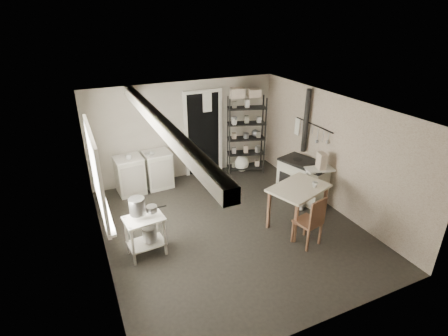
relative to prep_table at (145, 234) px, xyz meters
name	(u,v)px	position (x,y,z in m)	size (l,w,h in m)	color
floor	(231,227)	(1.62, 0.14, -0.40)	(5.00, 5.00, 0.00)	black
ceiling	(232,108)	(1.62, 0.14, 1.90)	(5.00, 5.00, 0.00)	silver
wall_back	(185,131)	(1.62, 2.64, 0.75)	(4.50, 0.02, 2.30)	#B1A897
wall_front	(324,255)	(1.62, -2.36, 0.75)	(4.50, 0.02, 2.30)	#B1A897
wall_left	(98,198)	(-0.63, 0.14, 0.75)	(0.02, 5.00, 2.30)	#B1A897
wall_right	(332,152)	(3.87, 0.14, 0.75)	(0.02, 5.00, 2.30)	#B1A897
window	(95,172)	(-0.60, 0.34, 1.10)	(0.12, 1.76, 1.28)	white
doorway	(204,134)	(2.07, 2.61, 0.60)	(0.96, 0.10, 2.08)	white
ceiling_beam	(160,123)	(0.42, 0.14, 1.80)	(0.18, 5.00, 0.18)	white
wallpaper_panel	(332,152)	(3.86, 0.14, 0.75)	(0.01, 5.00, 2.30)	#B9AA96
utensil_rail	(313,125)	(3.81, 0.74, 1.15)	(0.06, 1.20, 0.44)	#B3B2B5
prep_table	(145,234)	(0.00, 0.00, 0.00)	(0.62, 0.44, 0.71)	white
stockpot	(137,206)	(-0.08, 0.01, 0.54)	(0.26, 0.26, 0.27)	#B3B2B5
saucepan	(152,209)	(0.14, -0.01, 0.45)	(0.18, 0.18, 0.10)	#B3B2B5
bucket	(150,234)	(0.07, -0.01, -0.02)	(0.23, 0.23, 0.25)	#B3B2B5
base_cabinets	(144,171)	(0.51, 2.32, 0.06)	(1.28, 0.55, 0.84)	beige
mixing_bowl	(149,151)	(0.66, 2.23, 0.55)	(0.28, 0.28, 0.07)	silver
counter_cup	(128,154)	(0.19, 2.16, 0.57)	(0.13, 0.13, 0.10)	silver
shelf_rack	(246,136)	(3.03, 2.22, 0.55)	(0.90, 0.35, 1.90)	black
shelf_jar	(234,121)	(2.70, 2.22, 0.97)	(0.08, 0.09, 0.19)	silver
storage_box_a	(237,93)	(2.79, 2.27, 1.61)	(0.31, 0.27, 0.22)	beige
storage_box_b	(254,93)	(3.18, 2.18, 1.59)	(0.28, 0.26, 0.18)	beige
stove	(304,179)	(3.54, 0.52, 0.04)	(0.59, 1.06, 0.83)	beige
stovepipe	(306,121)	(3.76, 0.91, 1.19)	(0.10, 0.10, 1.28)	black
side_ledge	(317,187)	(3.57, 0.10, 0.03)	(0.56, 0.30, 0.86)	white
oats_box	(321,162)	(3.58, 0.09, 0.61)	(0.13, 0.22, 0.33)	beige
work_table	(297,207)	(2.78, -0.31, -0.02)	(1.07, 0.75, 0.81)	beige
table_cup	(315,187)	(3.04, -0.43, 0.41)	(0.11, 0.11, 0.10)	silver
chair	(308,219)	(2.61, -0.86, 0.08)	(0.39, 0.41, 0.94)	brown
flour_sack	(242,163)	(2.94, 2.25, -0.16)	(0.36, 0.31, 0.43)	white
floor_crock	(301,206)	(3.21, 0.10, -0.33)	(0.11, 0.11, 0.14)	silver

